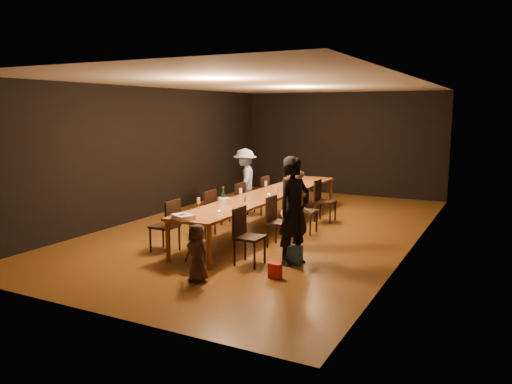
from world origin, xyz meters
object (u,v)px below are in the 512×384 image
at_px(woman_birthday, 294,211).
at_px(champagne_bottle, 223,195).
at_px(chair_right_1, 281,222).
at_px(chair_left_0, 165,226).
at_px(ice_bucket, 288,183).
at_px(birthday_cake, 183,217).
at_px(woman_tan, 296,210).
at_px(chair_left_3, 258,195).
at_px(child, 197,253).
at_px(table, 268,196).
at_px(chair_right_3, 325,201).
at_px(chair_left_1, 202,213).
at_px(plate_stack, 224,201).
at_px(chair_right_0, 250,237).
at_px(man_blue, 245,180).
at_px(chair_left_2, 233,203).
at_px(chair_right_2, 305,210).

relative_size(woman_birthday, champagne_bottle, 5.36).
xyz_separation_m(chair_right_1, woman_birthday, (0.60, -0.82, 0.41)).
xyz_separation_m(chair_right_1, champagne_bottle, (-1.07, -0.24, 0.45)).
height_order(chair_left_0, ice_bucket, ice_bucket).
bearing_deg(birthday_cake, woman_tan, 76.87).
distance_m(chair_left_3, child, 4.85).
distance_m(table, birthday_cake, 2.89).
xyz_separation_m(birthday_cake, champagne_bottle, (-0.12, 1.44, 0.12)).
bearing_deg(chair_right_3, chair_left_1, -35.31).
bearing_deg(plate_stack, birthday_cake, -87.30).
bearing_deg(plate_stack, champagne_bottle, 132.47).
bearing_deg(chair_right_0, man_blue, -150.42).
distance_m(chair_left_0, woman_tan, 2.34).
xyz_separation_m(table, chair_right_1, (0.85, -1.20, -0.24)).
bearing_deg(man_blue, chair_left_2, -2.06).
xyz_separation_m(chair_right_2, chair_left_3, (-1.70, 1.20, 0.00)).
bearing_deg(plate_stack, chair_right_2, 55.94).
bearing_deg(chair_right_0, plate_stack, -131.60).
height_order(chair_right_1, birthday_cake, chair_right_1).
xyz_separation_m(chair_left_1, champagne_bottle, (0.63, -0.24, 0.45)).
height_order(chair_right_3, chair_left_2, same).
xyz_separation_m(chair_left_3, man_blue, (-0.49, 0.26, 0.31)).
xyz_separation_m(woman_birthday, champagne_bottle, (-1.67, 0.58, 0.04)).
bearing_deg(chair_right_1, chair_left_3, -144.69).
distance_m(chair_right_3, plate_stack, 2.90).
bearing_deg(chair_left_1, ice_bucket, -23.06).
bearing_deg(chair_right_1, chair_right_3, 180.00).
xyz_separation_m(chair_right_1, chair_left_0, (-1.70, -1.20, 0.00)).
bearing_deg(child, chair_left_2, 125.71).
xyz_separation_m(table, chair_right_2, (0.85, 0.00, -0.24)).
height_order(chair_left_3, plate_stack, chair_left_3).
bearing_deg(woman_birthday, chair_right_3, 33.29).
bearing_deg(ice_bucket, man_blue, 159.05).
bearing_deg(woman_tan, chair_right_3, -16.76).
relative_size(chair_right_2, chair_left_0, 1.00).
xyz_separation_m(chair_right_2, woman_birthday, (0.60, -2.02, 0.41)).
bearing_deg(chair_right_1, chair_right_0, -0.00).
relative_size(chair_right_3, man_blue, 0.60).
relative_size(chair_left_0, chair_left_1, 1.00).
height_order(table, plate_stack, plate_stack).
relative_size(chair_right_2, woman_birthday, 0.53).
bearing_deg(birthday_cake, chair_right_2, 95.40).
bearing_deg(woman_birthday, chair_left_3, 58.26).
bearing_deg(plate_stack, man_blue, 111.69).
distance_m(chair_left_2, ice_bucket, 1.35).
distance_m(birthday_cake, ice_bucket, 3.82).
bearing_deg(ice_bucket, chair_right_2, -49.34).
distance_m(chair_left_0, child, 1.74).
xyz_separation_m(chair_left_1, plate_stack, (0.69, -0.30, 0.35)).
bearing_deg(table, chair_left_2, 180.00).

